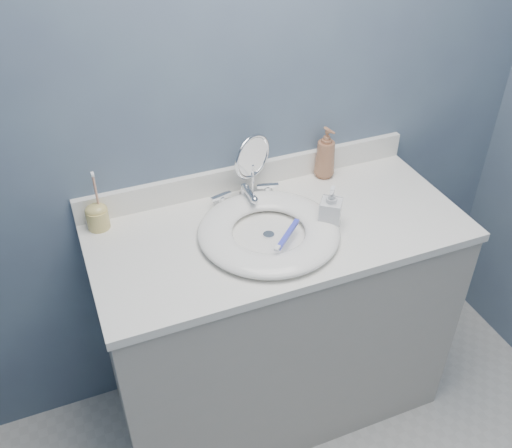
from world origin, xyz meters
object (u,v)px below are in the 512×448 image
soap_bottle_amber (326,153)px  soap_bottle_clear (331,208)px  toothbrush_holder (97,215)px  makeup_mirror (252,164)px

soap_bottle_amber → soap_bottle_clear: size_ratio=1.30×
soap_bottle_clear → toothbrush_holder: 0.74m
makeup_mirror → soap_bottle_clear: 0.31m
soap_bottle_amber → toothbrush_holder: toothbrush_holder is taller
makeup_mirror → soap_bottle_clear: size_ratio=1.62×
soap_bottle_amber → soap_bottle_clear: 0.31m
makeup_mirror → soap_bottle_clear: makeup_mirror is taller
makeup_mirror → soap_bottle_amber: (0.29, 0.03, -0.03)m
makeup_mirror → soap_bottle_amber: 0.30m
makeup_mirror → toothbrush_holder: bearing=153.0°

